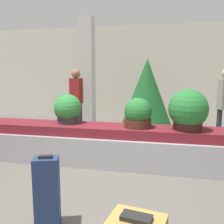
{
  "coord_description": "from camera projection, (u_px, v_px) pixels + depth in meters",
  "views": [
    {
      "loc": [
        0.91,
        -2.71,
        1.62
      ],
      "look_at": [
        0.0,
        1.54,
        0.94
      ],
      "focal_mm": 40.0,
      "sensor_mm": 36.0,
      "label": 1
    }
  ],
  "objects": [
    {
      "name": "potted_plant_2",
      "position": [
        138.0,
        114.0,
        4.28
      ],
      "size": [
        0.48,
        0.48,
        0.52
      ],
      "color": "#4C2319",
      "rests_on": "carousel"
    },
    {
      "name": "back_wall",
      "position": [
        139.0,
        74.0,
        8.53
      ],
      "size": [
        18.0,
        0.06,
        3.2
      ],
      "color": "beige",
      "rests_on": "ground_plane"
    },
    {
      "name": "carousel",
      "position": [
        112.0,
        145.0,
        4.49
      ],
      "size": [
        6.8,
        0.79,
        0.69
      ],
      "color": "#9E9EA3",
      "rests_on": "ground_plane"
    },
    {
      "name": "potted_plant_1",
      "position": [
        68.0,
        110.0,
        4.67
      ],
      "size": [
        0.52,
        0.52,
        0.54
      ],
      "color": "#2D2D2D",
      "rests_on": "carousel"
    },
    {
      "name": "decorated_tree",
      "position": [
        147.0,
        95.0,
        6.12
      ],
      "size": [
        1.37,
        1.37,
        1.97
      ],
      "color": "#4C331E",
      "rests_on": "ground_plane"
    },
    {
      "name": "pillar",
      "position": [
        87.0,
        74.0,
        7.29
      ],
      "size": [
        0.39,
        0.39,
        3.2
      ],
      "color": "silver",
      "rests_on": "ground_plane"
    },
    {
      "name": "potted_plant_0",
      "position": [
        188.0,
        111.0,
        4.08
      ],
      "size": [
        0.64,
        0.64,
        0.67
      ],
      "color": "#381914",
      "rests_on": "carousel"
    },
    {
      "name": "ground_plane",
      "position": [
        86.0,
        206.0,
        3.05
      ],
      "size": [
        18.0,
        18.0,
        0.0
      ],
      "primitive_type": "plane",
      "color": "#59544C"
    },
    {
      "name": "traveler_0",
      "position": [
        76.0,
        95.0,
        6.62
      ],
      "size": [
        0.36,
        0.26,
        1.72
      ],
      "rotation": [
        0.0,
        0.0,
        2.86
      ],
      "color": "#282833",
      "rests_on": "ground_plane"
    },
    {
      "name": "suitcase_2",
      "position": [
        47.0,
        192.0,
        2.61
      ],
      "size": [
        0.3,
        0.24,
        0.78
      ],
      "rotation": [
        0.0,
        0.0,
        0.31
      ],
      "color": "navy",
      "rests_on": "ground_plane"
    }
  ]
}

